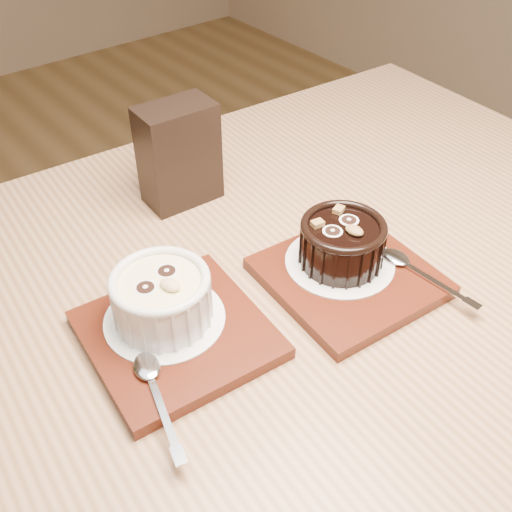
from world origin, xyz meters
The scene contains 10 objects.
table centered at (0.11, -0.13, 0.66)m, with size 1.26×0.89×0.75m.
tray_left centered at (0.00, -0.13, 0.76)m, with size 0.18×0.18×0.01m, color #511B0D.
doily_left centered at (0.00, -0.11, 0.77)m, with size 0.13×0.13×0.00m, color white.
ramekin_white centered at (0.00, -0.11, 0.80)m, with size 0.10×0.10×0.06m.
spoon_left centered at (-0.06, -0.19, 0.77)m, with size 0.03×0.13×0.01m, color silver, non-canonical shape.
tray_right centered at (0.20, -0.18, 0.76)m, with size 0.18×0.18×0.01m, color #511B0D.
doily_right centered at (0.21, -0.16, 0.77)m, with size 0.13×0.13×0.00m, color white.
ramekin_dark centered at (0.21, -0.16, 0.80)m, with size 0.10×0.10×0.06m.
spoon_right centered at (0.27, -0.23, 0.77)m, with size 0.03×0.13×0.01m, color silver, non-canonical shape.
condiment_stand centered at (0.15, 0.09, 0.82)m, with size 0.10×0.06×0.14m, color black.
Camera 1 is at (-0.21, -0.52, 1.23)m, focal length 42.00 mm.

